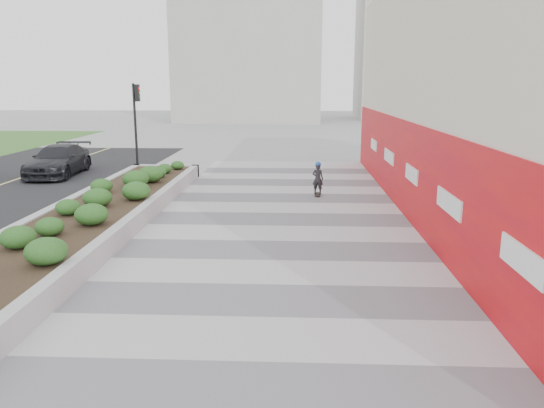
{
  "coord_description": "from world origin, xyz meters",
  "views": [
    {
      "loc": [
        0.46,
        -7.9,
        4.12
      ],
      "look_at": [
        -0.15,
        5.49,
        1.1
      ],
      "focal_mm": 35.0,
      "sensor_mm": 36.0,
      "label": 1
    }
  ],
  "objects_px": {
    "planter": "(93,213)",
    "skateboarder": "(318,179)",
    "traffic_signal_near": "(136,114)",
    "car_dark": "(58,160)"
  },
  "relations": [
    {
      "from": "planter",
      "to": "car_dark",
      "type": "distance_m",
      "value": 10.41
    },
    {
      "from": "traffic_signal_near",
      "to": "car_dark",
      "type": "height_order",
      "value": "traffic_signal_near"
    },
    {
      "from": "skateboarder",
      "to": "planter",
      "type": "bearing_deg",
      "value": -142.32
    },
    {
      "from": "traffic_signal_near",
      "to": "skateboarder",
      "type": "distance_m",
      "value": 10.43
    },
    {
      "from": "planter",
      "to": "traffic_signal_near",
      "type": "height_order",
      "value": "traffic_signal_near"
    },
    {
      "from": "planter",
      "to": "traffic_signal_near",
      "type": "xyz_separation_m",
      "value": [
        -1.73,
        10.5,
        2.34
      ]
    },
    {
      "from": "traffic_signal_near",
      "to": "car_dark",
      "type": "bearing_deg",
      "value": -157.09
    },
    {
      "from": "planter",
      "to": "skateboarder",
      "type": "relative_size",
      "value": 13.72
    },
    {
      "from": "car_dark",
      "to": "traffic_signal_near",
      "type": "bearing_deg",
      "value": 19.1
    },
    {
      "from": "traffic_signal_near",
      "to": "planter",
      "type": "bearing_deg",
      "value": -80.65
    }
  ]
}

